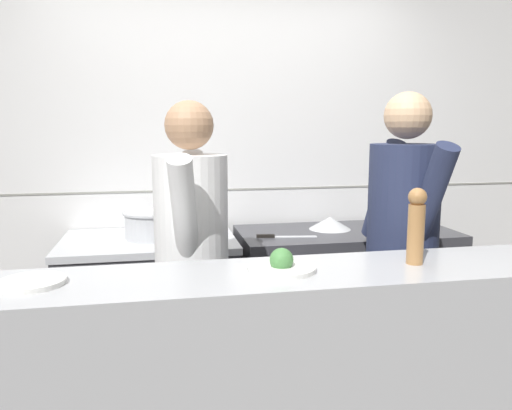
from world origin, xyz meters
The scene contains 12 objects.
wall_back_tiled centered at (0.00, 1.45, 1.30)m, with size 8.00×0.06×2.60m.
oven_range centered at (-0.53, 1.05, 0.46)m, with size 1.02×0.71×0.91m.
prep_counter centered at (0.72, 1.05, 0.45)m, with size 1.38×0.65×0.91m.
pass_counter centered at (0.19, -0.19, 0.51)m, with size 3.22×0.45×1.04m.
stock_pot centered at (-0.50, 1.06, 1.00)m, with size 0.35×0.35×0.16m.
mixing_bowl_steel centered at (0.63, 1.12, 0.95)m, with size 0.27×0.27×0.08m.
chefs_knife centered at (0.26, 0.93, 0.92)m, with size 0.37×0.08×0.02m.
plated_dish_main centered at (-0.90, -0.17, 1.05)m, with size 0.23×0.23×0.02m.
plated_dish_appetiser centered at (-0.02, -0.17, 1.06)m, with size 0.26×0.26×0.09m.
pepper_mill centered at (0.52, -0.18, 1.20)m, with size 0.07×0.07×0.30m.
chef_head_cook centered at (-0.32, 0.37, 0.94)m, with size 0.40×0.74×1.69m.
chef_sous centered at (0.74, 0.35, 0.97)m, with size 0.38×0.76×1.74m.
Camera 1 is at (-0.46, -1.93, 1.57)m, focal length 35.00 mm.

